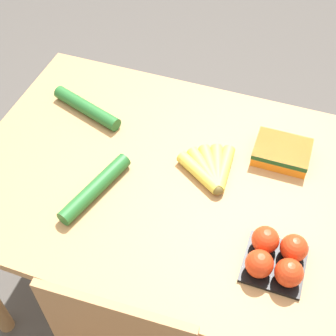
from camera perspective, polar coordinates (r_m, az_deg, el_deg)
The scene contains 7 objects.
ground_plane at distance 2.09m, azimuth 0.00°, elevation -14.13°, with size 12.00×12.00×0.00m, color #4C4742.
dining_table at distance 1.53m, azimuth 0.00°, elevation -3.29°, with size 1.24×0.89×0.76m.
banana_bunch at distance 1.44m, azimuth 5.28°, elevation -0.23°, with size 0.17×0.19×0.04m.
tomato_pack at distance 1.27m, azimuth 13.08°, elevation -10.51°, with size 0.16×0.16×0.08m.
carrot_bag at distance 1.52m, azimuth 13.73°, elevation 1.99°, with size 0.17×0.14×0.05m.
cucumber_near at distance 1.40m, azimuth -8.85°, elevation -2.43°, with size 0.12×0.28×0.05m.
cucumber_far at distance 1.65m, azimuth -9.88°, elevation 7.23°, with size 0.28×0.13×0.05m.
Camera 1 is at (-0.31, 0.87, 1.87)m, focal length 50.00 mm.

